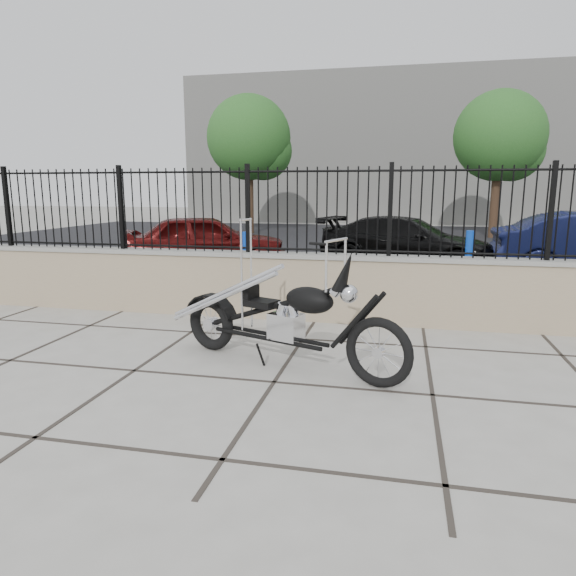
{
  "coord_description": "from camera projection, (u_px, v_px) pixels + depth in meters",
  "views": [
    {
      "loc": [
        1.16,
        -4.61,
        1.86
      ],
      "look_at": [
        -0.03,
        0.79,
        0.79
      ],
      "focal_mm": 32.0,
      "sensor_mm": 36.0,
      "label": 1
    }
  ],
  "objects": [
    {
      "name": "chopper_motorcycle",
      "position": [
        282.0,
        293.0,
        5.35
      ],
      "size": [
        2.63,
        1.39,
        1.58
      ],
      "primitive_type": null,
      "rotation": [
        0.0,
        0.0,
        -0.37
      ],
      "color": "black",
      "rests_on": "ground_plane"
    },
    {
      "name": "retaining_wall",
      "position": [
        316.0,
        287.0,
        7.33
      ],
      "size": [
        14.0,
        0.36,
        0.96
      ],
      "primitive_type": "cube",
      "color": "gray",
      "rests_on": "ground_plane"
    },
    {
      "name": "background_building",
      "position": [
        384.0,
        151.0,
        29.66
      ],
      "size": [
        22.0,
        6.0,
        8.0
      ],
      "primitive_type": "cube",
      "color": "beige",
      "rests_on": "ground_plane"
    },
    {
      "name": "bollard_a",
      "position": [
        246.0,
        258.0,
        10.21
      ],
      "size": [
        0.12,
        0.12,
        1.03
      ],
      "primitive_type": "cylinder",
      "rotation": [
        0.0,
        0.0,
        -0.0
      ],
      "color": "#0D25C5",
      "rests_on": "ground_plane"
    },
    {
      "name": "car_black",
      "position": [
        406.0,
        242.0,
        12.26
      ],
      "size": [
        4.46,
        2.69,
        1.21
      ],
      "primitive_type": "imported",
      "rotation": [
        0.0,
        0.0,
        1.32
      ],
      "color": "black",
      "rests_on": "parking_lot"
    },
    {
      "name": "tree_right",
      "position": [
        500.0,
        132.0,
        19.13
      ],
      "size": [
        3.35,
        3.35,
        5.65
      ],
      "rotation": [
        0.0,
        0.0,
        0.11
      ],
      "color": "#382619",
      "rests_on": "ground_plane"
    },
    {
      "name": "ground_plane",
      "position": [
        274.0,
        382.0,
        5.02
      ],
      "size": [
        90.0,
        90.0,
        0.0
      ],
      "primitive_type": "plane",
      "color": "#99968E",
      "rests_on": "ground"
    },
    {
      "name": "tree_left",
      "position": [
        249.0,
        134.0,
        21.11
      ],
      "size": [
        3.46,
        3.46,
        5.84
      ],
      "rotation": [
        0.0,
        0.0,
        0.39
      ],
      "color": "#382619",
      "rests_on": "ground_plane"
    },
    {
      "name": "car_red",
      "position": [
        206.0,
        241.0,
        12.18
      ],
      "size": [
        4.06,
        2.81,
        1.28
      ],
      "primitive_type": "imported",
      "rotation": [
        0.0,
        0.0,
        1.95
      ],
      "color": "#450A09",
      "rests_on": "parking_lot"
    },
    {
      "name": "bollard_b",
      "position": [
        468.0,
        263.0,
        9.13
      ],
      "size": [
        0.14,
        0.14,
        1.14
      ],
      "primitive_type": "cylinder",
      "rotation": [
        0.0,
        0.0,
        0.01
      ],
      "color": "blue",
      "rests_on": "ground_plane"
    },
    {
      "name": "parking_lot",
      "position": [
        365.0,
        246.0,
        17.0
      ],
      "size": [
        30.0,
        30.0,
        0.0
      ],
      "primitive_type": "plane",
      "color": "black",
      "rests_on": "ground"
    },
    {
      "name": "iron_fence",
      "position": [
        317.0,
        211.0,
        7.12
      ],
      "size": [
        14.0,
        0.08,
        1.2
      ],
      "primitive_type": "cube",
      "color": "black",
      "rests_on": "retaining_wall"
    }
  ]
}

